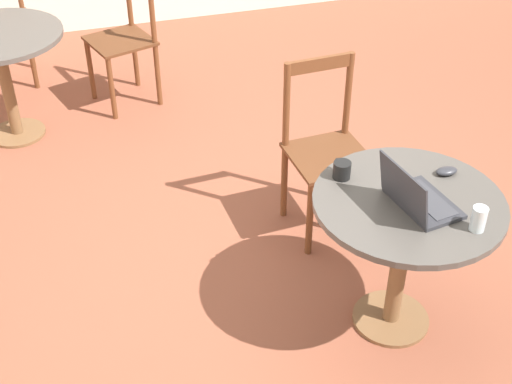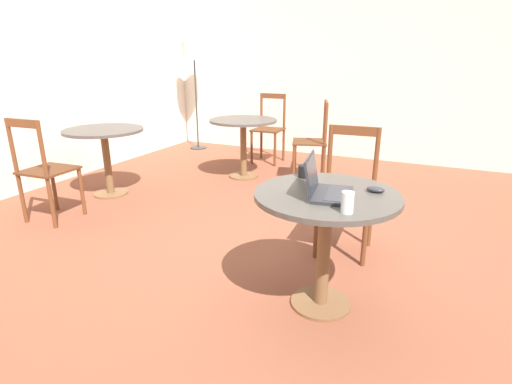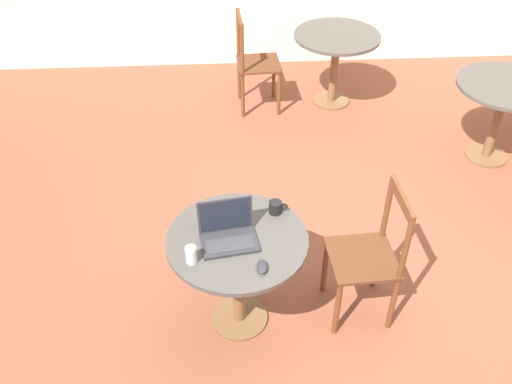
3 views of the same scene
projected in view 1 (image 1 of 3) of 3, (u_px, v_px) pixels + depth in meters
ground_plane at (270, 249)px, 3.83m from camera, size 16.00×16.00×0.00m
cafe_table_near at (405, 225)px, 3.07m from camera, size 0.82×0.82×0.72m
cafe_table_mid at (0, 54)px, 4.42m from camera, size 0.82×0.82×0.72m
chair_near_right at (326, 151)px, 3.74m from camera, size 0.42×0.42×0.95m
chair_mid_front at (126, 39)px, 4.88m from camera, size 0.50×0.50×0.95m
laptop at (417, 198)px, 2.92m from camera, size 0.35×0.29×0.22m
mouse at (447, 171)px, 3.13m from camera, size 0.06×0.10×0.03m
mug at (342, 170)px, 3.10m from camera, size 0.11×0.08×0.08m
drinking_glass at (479, 219)px, 2.80m from camera, size 0.06×0.06×0.11m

